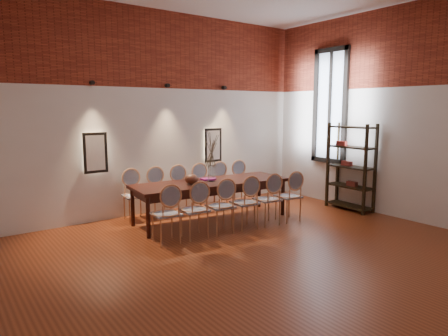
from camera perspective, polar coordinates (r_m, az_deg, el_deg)
floor at (r=5.67m, az=7.64°, el=-13.42°), size 7.00×7.00×0.02m
wall_back at (r=8.19m, az=-9.69°, el=7.70°), size 7.00×0.10×4.00m
wall_right at (r=8.14m, az=26.42°, el=6.93°), size 0.10×7.00×4.00m
brick_band_back at (r=8.20m, az=-9.69°, el=16.46°), size 7.00×0.02×1.50m
brick_band_right at (r=8.16m, az=26.78°, el=15.73°), size 0.02×7.00×1.50m
niche_left at (r=7.64m, az=-17.97°, el=2.09°), size 0.36×0.06×0.66m
niche_right at (r=8.80m, az=-1.68°, el=3.30°), size 0.36×0.06×0.66m
spot_fixture_left at (r=7.58m, az=-18.34°, el=11.50°), size 0.08×0.10×0.08m
spot_fixture_mid at (r=8.18m, az=-8.09°, el=11.59°), size 0.08×0.10×0.08m
spot_fixture_right at (r=8.92m, az=0.02°, el=11.41°), size 0.08×0.10×0.08m
window_glass at (r=9.17m, az=14.97°, el=8.54°), size 0.02×0.78×2.38m
window_frame at (r=9.15m, az=14.89°, el=8.55°), size 0.08×0.90×2.50m
window_mullion at (r=9.15m, az=14.89°, el=8.55°), size 0.06×0.06×2.40m
dining_table at (r=7.54m, az=-1.80°, el=-4.72°), size 3.03×1.22×0.75m
chair_near_a at (r=6.33m, az=-8.26°, el=-6.48°), size 0.48×0.48×0.94m
chair_near_b at (r=6.53m, az=-4.25°, el=-5.96°), size 0.48×0.48×0.94m
chair_near_c at (r=6.76m, az=-0.51°, el=-5.44°), size 0.48×0.48×0.94m
chair_near_d at (r=7.01m, az=2.97°, el=-4.93°), size 0.48×0.48×0.94m
chair_near_e at (r=7.29m, az=6.19°, el=-4.45°), size 0.48×0.48×0.94m
chair_near_f at (r=7.59m, az=9.17°, el=-3.99°), size 0.48×0.48×0.94m
chair_far_a at (r=7.71m, az=-12.61°, el=-3.89°), size 0.48×0.48×0.94m
chair_far_b at (r=7.88m, az=-9.20°, el=-3.54°), size 0.48×0.48×0.94m
chair_far_c at (r=8.07m, az=-5.95°, el=-3.19°), size 0.48×0.48×0.94m
chair_far_d at (r=8.28m, az=-2.86°, el=-2.85°), size 0.48×0.48×0.94m
chair_far_e at (r=8.52m, az=0.06°, el=-2.52°), size 0.48×0.48×0.94m
chair_far_f at (r=8.78m, az=2.82°, el=-2.20°), size 0.48×0.48×0.94m
vase at (r=7.44m, az=-1.78°, el=-0.77°), size 0.14×0.14×0.30m
dried_branches at (r=7.38m, az=-1.80°, el=2.68°), size 0.50×0.50×0.70m
bowl at (r=7.20m, az=-4.67°, el=-1.59°), size 0.24×0.24×0.18m
book at (r=7.63m, az=-2.27°, el=-1.57°), size 0.28×0.20×0.03m
shelving_rack at (r=8.67m, az=17.65°, el=0.15°), size 0.42×1.01×1.80m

